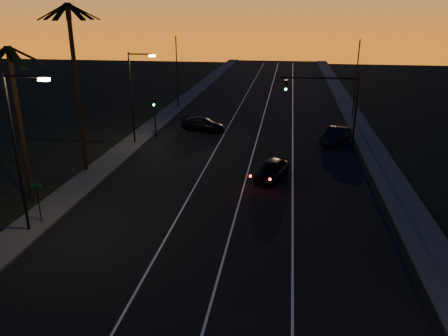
% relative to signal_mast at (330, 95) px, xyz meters
% --- Properties ---
extents(road, '(20.00, 170.00, 0.01)m').
position_rel_signal_mast_xyz_m(road, '(-7.14, -9.99, -4.78)').
color(road, black).
rests_on(road, ground).
extents(sidewalk_left, '(2.40, 170.00, 0.16)m').
position_rel_signal_mast_xyz_m(sidewalk_left, '(-18.34, -9.99, -4.70)').
color(sidewalk_left, '#383835').
rests_on(sidewalk_left, ground).
extents(sidewalk_right, '(2.40, 170.00, 0.16)m').
position_rel_signal_mast_xyz_m(sidewalk_right, '(4.06, -9.99, -4.70)').
color(sidewalk_right, '#383835').
rests_on(sidewalk_right, ground).
extents(lane_stripe_left, '(0.12, 160.00, 0.01)m').
position_rel_signal_mast_xyz_m(lane_stripe_left, '(-10.14, -9.99, -4.76)').
color(lane_stripe_left, silver).
rests_on(lane_stripe_left, road).
extents(lane_stripe_mid, '(0.12, 160.00, 0.01)m').
position_rel_signal_mast_xyz_m(lane_stripe_mid, '(-6.64, -9.99, -4.76)').
color(lane_stripe_mid, silver).
rests_on(lane_stripe_mid, road).
extents(lane_stripe_right, '(0.12, 160.00, 0.01)m').
position_rel_signal_mast_xyz_m(lane_stripe_right, '(-3.14, -9.99, -4.76)').
color(lane_stripe_right, silver).
rests_on(lane_stripe_right, road).
extents(palm_mid, '(4.25, 4.16, 10.03)m').
position_rel_signal_mast_xyz_m(palm_mid, '(-20.34, -15.99, 1.47)').
color(palm_mid, black).
rests_on(palm_mid, ground).
extents(palm_far, '(4.25, 4.16, 12.53)m').
position_rel_signal_mast_xyz_m(palm_far, '(-19.34, -9.99, 2.83)').
color(palm_far, black).
rests_on(palm_far, ground).
extents(streetlight_left_near, '(2.55, 0.26, 9.00)m').
position_rel_signal_mast_xyz_m(streetlight_left_near, '(-17.84, -19.99, 0.54)').
color(streetlight_left_near, black).
rests_on(streetlight_left_near, ground).
extents(streetlight_left_far, '(2.55, 0.26, 8.50)m').
position_rel_signal_mast_xyz_m(streetlight_left_far, '(-17.82, -1.99, 0.28)').
color(streetlight_left_far, black).
rests_on(streetlight_left_far, ground).
extents(street_sign, '(0.70, 0.06, 2.60)m').
position_rel_signal_mast_xyz_m(street_sign, '(-17.94, -18.99, -3.13)').
color(street_sign, black).
rests_on(street_sign, ground).
extents(signal_mast, '(7.10, 0.41, 7.00)m').
position_rel_signal_mast_xyz_m(signal_mast, '(0.00, 0.00, 0.00)').
color(signal_mast, black).
rests_on(signal_mast, ground).
extents(signal_post, '(0.28, 0.37, 4.20)m').
position_rel_signal_mast_xyz_m(signal_post, '(-16.64, -0.01, -1.89)').
color(signal_post, black).
rests_on(signal_post, ground).
extents(far_pole_left, '(0.14, 0.14, 9.00)m').
position_rel_signal_mast_xyz_m(far_pole_left, '(-18.14, 15.01, -0.28)').
color(far_pole_left, black).
rests_on(far_pole_left, ground).
extents(far_pole_right, '(0.14, 0.14, 9.00)m').
position_rel_signal_mast_xyz_m(far_pole_right, '(3.86, 12.01, -0.28)').
color(far_pole_right, black).
rests_on(far_pole_right, ground).
extents(lead_car, '(2.98, 5.05, 1.46)m').
position_rel_signal_mast_xyz_m(lead_car, '(-4.70, -9.50, -4.04)').
color(lead_car, black).
rests_on(lead_car, road).
extents(right_car, '(3.37, 4.86, 1.52)m').
position_rel_signal_mast_xyz_m(right_car, '(0.93, 0.86, -4.01)').
color(right_car, black).
rests_on(right_car, road).
extents(cross_car, '(5.00, 2.90, 1.36)m').
position_rel_signal_mast_xyz_m(cross_car, '(-12.54, 3.62, -4.09)').
color(cross_car, black).
rests_on(cross_car, road).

